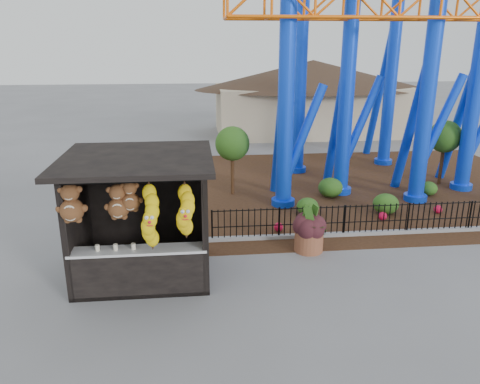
{
  "coord_description": "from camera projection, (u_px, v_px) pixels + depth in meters",
  "views": [
    {
      "loc": [
        -1.69,
        -9.77,
        5.62
      ],
      "look_at": [
        -0.53,
        1.5,
        2.0
      ],
      "focal_mm": 35.0,
      "sensor_mm": 36.0,
      "label": 1
    }
  ],
  "objects": [
    {
      "name": "ground",
      "position": [
        269.0,
        290.0,
        11.13
      ],
      "size": [
        120.0,
        120.0,
        0.0
      ],
      "primitive_type": "plane",
      "color": "slate",
      "rests_on": "ground"
    },
    {
      "name": "roller_coaster",
      "position": [
        372.0,
        20.0,
        17.46
      ],
      "size": [
        11.0,
        6.37,
        10.82
      ],
      "color": "#0E40F1",
      "rests_on": "ground"
    },
    {
      "name": "landscaping",
      "position": [
        375.0,
        197.0,
        16.81
      ],
      "size": [
        9.28,
        3.78,
        0.74
      ],
      "color": "#295318",
      "rests_on": "mulch_bed"
    },
    {
      "name": "mulch_bed",
      "position": [
        334.0,
        187.0,
        19.1
      ],
      "size": [
        18.0,
        12.0,
        0.02
      ],
      "primitive_type": "cube",
      "color": "#331E11",
      "rests_on": "ground"
    },
    {
      "name": "potted_plant",
      "position": [
        312.0,
        237.0,
        13.05
      ],
      "size": [
        0.91,
        0.82,
        0.89
      ],
      "primitive_type": "imported",
      "rotation": [
        0.0,
        0.0,
        -0.17
      ],
      "color": "#295819",
      "rests_on": "ground"
    },
    {
      "name": "terracotta_planter",
      "position": [
        309.0,
        240.0,
        13.16
      ],
      "size": [
        0.86,
        0.86,
        0.63
      ],
      "primitive_type": "cylinder",
      "rotation": [
        0.0,
        0.0,
        -0.07
      ],
      "color": "brown",
      "rests_on": "ground"
    },
    {
      "name": "curb",
      "position": [
        382.0,
        233.0,
        14.34
      ],
      "size": [
        18.0,
        0.18,
        0.12
      ],
      "primitive_type": "cube",
      "color": "gray",
      "rests_on": "ground"
    },
    {
      "name": "prize_booth",
      "position": [
        139.0,
        221.0,
        11.21
      ],
      "size": [
        3.5,
        3.4,
        3.12
      ],
      "color": "black",
      "rests_on": "ground"
    },
    {
      "name": "pavilion",
      "position": [
        312.0,
        85.0,
        29.73
      ],
      "size": [
        15.0,
        15.0,
        4.8
      ],
      "color": "#BFAD8C",
      "rests_on": "ground"
    },
    {
      "name": "picket_fence",
      "position": [
        411.0,
        218.0,
        14.3
      ],
      "size": [
        12.2,
        0.06,
        1.0
      ],
      "primitive_type": null,
      "color": "black",
      "rests_on": "ground"
    },
    {
      "name": "planter_foliage",
      "position": [
        310.0,
        219.0,
        12.97
      ],
      "size": [
        0.7,
        0.7,
        0.64
      ],
      "primitive_type": "ellipsoid",
      "color": "#35151A",
      "rests_on": "terracotta_planter"
    }
  ]
}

